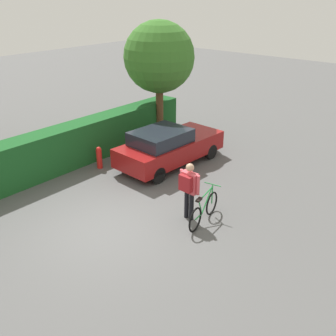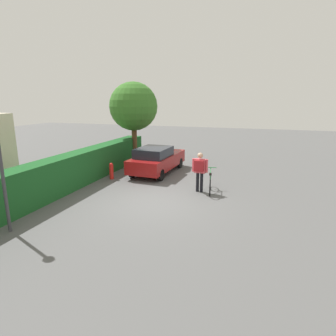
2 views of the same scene
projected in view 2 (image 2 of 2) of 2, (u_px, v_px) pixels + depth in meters
ground_plane at (154, 203)px, 10.99m from camera, size 60.00×60.00×0.00m
hedge_row at (61, 175)px, 12.07m from camera, size 14.88×0.90×1.51m
parked_car_near at (157, 159)px, 15.23m from camera, size 4.26×1.92×1.42m
bicycle at (210, 183)px, 12.16m from camera, size 1.70×0.50×0.97m
person_rider at (200, 168)px, 12.02m from camera, size 0.36×0.68×1.69m
tree_kerbside at (134, 107)px, 17.10m from camera, size 2.86×2.86×4.85m
fire_hydrant at (111, 171)px, 14.14m from camera, size 0.20×0.20×0.81m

